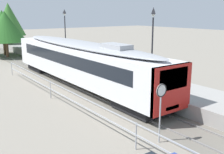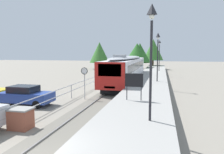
{
  "view_description": "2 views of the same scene",
  "coord_description": "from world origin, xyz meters",
  "px_view_note": "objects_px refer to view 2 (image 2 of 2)",
  "views": [
    {
      "loc": [
        -10.49,
        3.96,
        5.82
      ],
      "look_at": [
        -1.0,
        16.89,
        2.0
      ],
      "focal_mm": 43.19,
      "sensor_mm": 36.0,
      "label": 1
    },
    {
      "loc": [
        4.56,
        -6.01,
        4.07
      ],
      "look_at": [
        0.0,
        13.89,
        1.8
      ],
      "focal_mm": 35.07,
      "sensor_mm": 36.0,
      "label": 2
    }
  ],
  "objects_px": {
    "commuter_train": "(127,67)",
    "platform_lamp_mid_platform": "(158,48)",
    "platform_lamp_far_end": "(159,50)",
    "brick_utility_cabinet": "(21,118)",
    "platform_notice_board": "(134,81)",
    "platform_lamp_near_end": "(151,40)",
    "speed_limit_sign": "(84,75)",
    "parked_hatchback_blue": "(26,95)"
  },
  "relations": [
    {
      "from": "commuter_train",
      "to": "platform_lamp_mid_platform",
      "type": "distance_m",
      "value": 6.21
    },
    {
      "from": "platform_lamp_far_end",
      "to": "brick_utility_cabinet",
      "type": "relative_size",
      "value": 4.42
    },
    {
      "from": "commuter_train",
      "to": "platform_lamp_mid_platform",
      "type": "xyz_separation_m",
      "value": [
        4.07,
        -3.98,
        2.48
      ]
    },
    {
      "from": "platform_lamp_far_end",
      "to": "platform_notice_board",
      "type": "relative_size",
      "value": 2.97
    },
    {
      "from": "brick_utility_cabinet",
      "to": "platform_lamp_mid_platform",
      "type": "bearing_deg",
      "value": 65.07
    },
    {
      "from": "platform_lamp_near_end",
      "to": "platform_lamp_far_end",
      "type": "bearing_deg",
      "value": 90.0
    },
    {
      "from": "platform_lamp_mid_platform",
      "to": "speed_limit_sign",
      "type": "distance_m",
      "value": 9.42
    },
    {
      "from": "commuter_train",
      "to": "brick_utility_cabinet",
      "type": "distance_m",
      "value": 18.9
    },
    {
      "from": "platform_lamp_mid_platform",
      "to": "speed_limit_sign",
      "type": "height_order",
      "value": "platform_lamp_mid_platform"
    },
    {
      "from": "platform_lamp_near_end",
      "to": "commuter_train",
      "type": "bearing_deg",
      "value": 102.4
    },
    {
      "from": "platform_lamp_near_end",
      "to": "parked_hatchback_blue",
      "type": "relative_size",
      "value": 1.34
    },
    {
      "from": "platform_notice_board",
      "to": "speed_limit_sign",
      "type": "bearing_deg",
      "value": 144.06
    },
    {
      "from": "commuter_train",
      "to": "parked_hatchback_blue",
      "type": "relative_size",
      "value": 4.91
    },
    {
      "from": "speed_limit_sign",
      "to": "parked_hatchback_blue",
      "type": "relative_size",
      "value": 0.7
    },
    {
      "from": "platform_lamp_mid_platform",
      "to": "brick_utility_cabinet",
      "type": "height_order",
      "value": "platform_lamp_mid_platform"
    },
    {
      "from": "commuter_train",
      "to": "platform_lamp_near_end",
      "type": "height_order",
      "value": "platform_lamp_near_end"
    },
    {
      "from": "platform_lamp_near_end",
      "to": "parked_hatchback_blue",
      "type": "xyz_separation_m",
      "value": [
        -9.72,
        4.63,
        -3.83
      ]
    },
    {
      "from": "speed_limit_sign",
      "to": "parked_hatchback_blue",
      "type": "bearing_deg",
      "value": -139.62
    },
    {
      "from": "platform_lamp_mid_platform",
      "to": "platform_notice_board",
      "type": "distance_m",
      "value": 10.58
    },
    {
      "from": "platform_lamp_mid_platform",
      "to": "speed_limit_sign",
      "type": "bearing_deg",
      "value": -131.84
    },
    {
      "from": "platform_lamp_far_end",
      "to": "platform_notice_board",
      "type": "height_order",
      "value": "platform_lamp_far_end"
    },
    {
      "from": "platform_lamp_far_end",
      "to": "platform_lamp_mid_platform",
      "type": "bearing_deg",
      "value": -90.0
    },
    {
      "from": "platform_lamp_near_end",
      "to": "speed_limit_sign",
      "type": "bearing_deg",
      "value": 128.03
    },
    {
      "from": "platform_lamp_far_end",
      "to": "speed_limit_sign",
      "type": "xyz_separation_m",
      "value": [
        -6.06,
        -21.27,
        -2.5
      ]
    },
    {
      "from": "parked_hatchback_blue",
      "to": "speed_limit_sign",
      "type": "bearing_deg",
      "value": 40.38
    },
    {
      "from": "commuter_train",
      "to": "platform_lamp_far_end",
      "type": "distance_m",
      "value": 11.55
    },
    {
      "from": "commuter_train",
      "to": "platform_lamp_mid_platform",
      "type": "height_order",
      "value": "platform_lamp_mid_platform"
    },
    {
      "from": "speed_limit_sign",
      "to": "parked_hatchback_blue",
      "type": "xyz_separation_m",
      "value": [
        -3.66,
        -3.12,
        -1.33
      ]
    },
    {
      "from": "commuter_train",
      "to": "parked_hatchback_blue",
      "type": "xyz_separation_m",
      "value": [
        -5.66,
        -13.86,
        -1.36
      ]
    },
    {
      "from": "commuter_train",
      "to": "platform_lamp_far_end",
      "type": "height_order",
      "value": "platform_lamp_far_end"
    },
    {
      "from": "commuter_train",
      "to": "platform_lamp_near_end",
      "type": "distance_m",
      "value": 19.09
    },
    {
      "from": "platform_lamp_far_end",
      "to": "platform_notice_board",
      "type": "distance_m",
      "value": 24.88
    },
    {
      "from": "platform_lamp_near_end",
      "to": "speed_limit_sign",
      "type": "distance_m",
      "value": 10.14
    },
    {
      "from": "platform_lamp_far_end",
      "to": "platform_notice_board",
      "type": "bearing_deg",
      "value": -93.0
    },
    {
      "from": "platform_notice_board",
      "to": "brick_utility_cabinet",
      "type": "relative_size",
      "value": 1.49
    },
    {
      "from": "commuter_train",
      "to": "platform_lamp_far_end",
      "type": "bearing_deg",
      "value": 68.89
    },
    {
      "from": "platform_lamp_far_end",
      "to": "brick_utility_cabinet",
      "type": "bearing_deg",
      "value": -103.14
    },
    {
      "from": "platform_lamp_near_end",
      "to": "platform_lamp_mid_platform",
      "type": "distance_m",
      "value": 14.51
    },
    {
      "from": "brick_utility_cabinet",
      "to": "parked_hatchback_blue",
      "type": "distance_m",
      "value": 5.59
    },
    {
      "from": "platform_lamp_far_end",
      "to": "brick_utility_cabinet",
      "type": "distance_m",
      "value": 30.21
    },
    {
      "from": "platform_notice_board",
      "to": "commuter_train",
      "type": "bearing_deg",
      "value": 101.04
    },
    {
      "from": "brick_utility_cabinet",
      "to": "parked_hatchback_blue",
      "type": "xyz_separation_m",
      "value": [
        -2.91,
        4.77,
        0.22
      ]
    }
  ]
}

